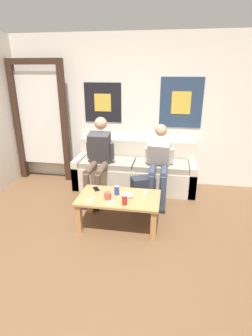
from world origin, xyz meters
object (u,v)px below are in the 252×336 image
Objects in this scene: pillar_candle at (108,196)px; couch at (135,172)px; drink_can_blue at (117,190)px; ceramic_bowl at (127,196)px; game_controller_near_right at (112,202)px; person_seated_teen at (159,160)px; drink_can_red at (125,200)px; person_seated_adult at (98,155)px; cell_phone at (96,189)px; game_controller_near_left at (92,200)px; game_controller_far_center at (145,193)px; backpack at (143,192)px; coffee_table at (119,202)px.

couch is at bearing 82.84° from pillar_candle.
couch is 16.73× the size of drink_can_blue.
game_controller_near_right is at bearing -134.39° from ceramic_bowl.
person_seated_teen is 9.24× the size of drink_can_red.
drink_can_red is 0.17m from game_controller_near_right.
person_seated_adult is 10.13× the size of drink_can_blue.
person_seated_adult is 0.78m from cell_phone.
game_controller_far_center is at bearing 24.89° from game_controller_near_left.
couch is 14.95× the size of game_controller_near_right.
couch is 13.80× the size of cell_phone.
game_controller_near_left is at bearing -142.48° from drink_can_blue.
ceramic_bowl reaches higher than game_controller_near_left.
cell_phone is at bearing 129.80° from game_controller_near_right.
game_controller_far_center is at bearing -99.56° from person_seated_teen.
drink_can_red reaches higher than ceramic_bowl.
couch reaches higher than game_controller_near_right.
person_seated_teen is at bearing 80.44° from game_controller_far_center.
game_controller_near_left is 1.06× the size of game_controller_near_right.
person_seated_adult is at bearing -146.30° from couch.
ceramic_bowl is at bearing -142.86° from game_controller_far_center.
couch is at bearing 104.74° from game_controller_far_center.
pillar_candle is (-0.17, -1.33, 0.18)m from couch.
game_controller_near_right is at bearing -67.21° from person_seated_adult.
pillar_candle is at bearing -123.97° from drink_can_blue.
cell_phone is (-0.46, 0.19, -0.03)m from ceramic_bowl.
backpack is at bearing 34.28° from cell_phone.
drink_can_red reaches higher than cell_phone.
backpack is at bearing 60.83° from drink_can_blue.
ceramic_bowl is 0.17m from drink_can_blue.
pillar_candle is 0.67× the size of game_controller_near_left.
coffee_table is 7.06× the size of cell_phone.
couch is at bearing 93.31° from ceramic_bowl.
couch is at bearing 86.36° from drink_can_blue.
game_controller_near_left is at bearing 173.22° from game_controller_near_right.
person_seated_adult is 1.26m from drink_can_red.
cell_phone is (-0.36, 0.17, 0.08)m from coffee_table.
couch reaches higher than drink_can_red.
game_controller_near_left is at bearing -156.99° from pillar_candle.
drink_can_blue reaches higher than coffee_table.
person_seated_teen is at bearing 54.65° from game_controller_near_left.
person_seated_teen is at bearing 69.97° from ceramic_bowl.
game_controller_near_right and game_controller_far_center have the same top height.
person_seated_adult is at bearing 100.11° from game_controller_near_left.
person_seated_adult reaches higher than ceramic_bowl.
person_seated_teen reaches higher than game_controller_near_left.
pillar_candle is 0.16m from drink_can_blue.
person_seated_teen is 7.76× the size of game_controller_near_left.
coffee_table is 0.84× the size of person_seated_adult.
couch reaches higher than game_controller_near_left.
coffee_table is 0.93× the size of person_seated_teen.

